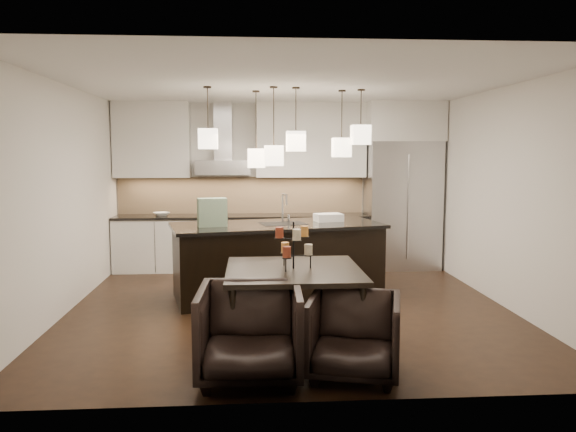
{
  "coord_description": "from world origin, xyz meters",
  "views": [
    {
      "loc": [
        -0.5,
        -6.97,
        1.96
      ],
      "look_at": [
        0.0,
        0.2,
        1.15
      ],
      "focal_mm": 35.0,
      "sensor_mm": 36.0,
      "label": 1
    }
  ],
  "objects": [
    {
      "name": "hood_canopy",
      "position": [
        -0.93,
        2.48,
        1.72
      ],
      "size": [
        0.9,
        0.52,
        0.24
      ],
      "primitive_type": "cube",
      "color": "#B7B7BA",
      "rests_on": "wall_back"
    },
    {
      "name": "pendant_d",
      "position": [
        0.76,
        0.65,
        2.03
      ],
      "size": [
        0.24,
        0.24,
        0.26
      ],
      "primitive_type": "cube",
      "color": "beige",
      "rests_on": "ceiling"
    },
    {
      "name": "candle_f",
      "position": [
        -0.04,
        -1.59,
        1.17
      ],
      "size": [
        0.08,
        0.08,
        0.11
      ],
      "primitive_type": "cylinder",
      "rotation": [
        0.0,
        0.0,
        -0.0
      ],
      "color": "beige",
      "rests_on": "candelabra"
    },
    {
      "name": "island_top",
      "position": [
        -0.12,
        0.58,
        0.98
      ],
      "size": [
        3.0,
        1.75,
        0.04
      ],
      "primitive_type": "cube",
      "rotation": [
        0.0,
        0.0,
        0.21
      ],
      "color": "black",
      "rests_on": "island_body"
    },
    {
      "name": "tote_bag",
      "position": [
        -0.98,
        0.36,
        1.19
      ],
      "size": [
        0.4,
        0.27,
        0.37
      ],
      "primitive_type": "cube",
      "rotation": [
        0.0,
        0.0,
        0.21
      ],
      "color": "#134722",
      "rests_on": "island_top"
    },
    {
      "name": "fruit_bowl",
      "position": [
        -1.95,
        2.38,
        0.95
      ],
      "size": [
        0.34,
        0.34,
        0.06
      ],
      "primitive_type": "imported",
      "rotation": [
        0.0,
        0.0,
        0.4
      ],
      "color": "silver",
      "rests_on": "countertop"
    },
    {
      "name": "faucet",
      "position": [
        -0.04,
        0.71,
        1.21
      ],
      "size": [
        0.16,
        0.28,
        0.41
      ],
      "primitive_type": null,
      "rotation": [
        0.0,
        0.0,
        0.21
      ],
      "color": "silver",
      "rests_on": "island_top"
    },
    {
      "name": "candle_d",
      "position": [
        0.06,
        -1.35,
        1.17
      ],
      "size": [
        0.08,
        0.08,
        0.11
      ],
      "primitive_type": "cylinder",
      "rotation": [
        0.0,
        0.0,
        -0.0
      ],
      "color": "orange",
      "rests_on": "candelabra"
    },
    {
      "name": "wall_back",
      "position": [
        0.0,
        2.76,
        1.4
      ],
      "size": [
        5.5,
        0.02,
        2.8
      ],
      "primitive_type": "cube",
      "color": "silver",
      "rests_on": "ground"
    },
    {
      "name": "pendant_f",
      "position": [
        -0.18,
        0.29,
        1.92
      ],
      "size": [
        0.24,
        0.24,
        0.26
      ],
      "primitive_type": "cube",
      "color": "beige",
      "rests_on": "ceiling"
    },
    {
      "name": "dining_table",
      "position": [
        -0.06,
        -1.45,
        0.4
      ],
      "size": [
        1.35,
        1.35,
        0.81
      ],
      "primitive_type": null,
      "rotation": [
        0.0,
        0.0,
        -0.0
      ],
      "color": "black",
      "rests_on": "floor"
    },
    {
      "name": "lower_cabinets",
      "position": [
        -0.62,
        2.43,
        0.44
      ],
      "size": [
        4.21,
        0.62,
        0.88
      ],
      "primitive_type": "cube",
      "color": "silver",
      "rests_on": "floor"
    },
    {
      "name": "countertop",
      "position": [
        -0.62,
        2.43,
        0.9
      ],
      "size": [
        4.21,
        0.66,
        0.04
      ],
      "primitive_type": "cube",
      "color": "black",
      "rests_on": "lower_cabinets"
    },
    {
      "name": "candle_a",
      "position": [
        0.09,
        -1.45,
        1.0
      ],
      "size": [
        0.08,
        0.08,
        0.11
      ],
      "primitive_type": "cylinder",
      "rotation": [
        0.0,
        0.0,
        -0.0
      ],
      "color": "beige",
      "rests_on": "candelabra"
    },
    {
      "name": "ceiling",
      "position": [
        0.0,
        0.0,
        2.81
      ],
      "size": [
        5.5,
        5.5,
        0.02
      ],
      "primitive_type": "cube",
      "color": "white",
      "rests_on": "wall_back"
    },
    {
      "name": "pendant_e",
      "position": [
        1.0,
        0.52,
        2.2
      ],
      "size": [
        0.24,
        0.24,
        0.26
      ],
      "primitive_type": "cube",
      "color": "beige",
      "rests_on": "ceiling"
    },
    {
      "name": "food_container",
      "position": [
        0.61,
        0.79,
        1.06
      ],
      "size": [
        0.42,
        0.33,
        0.11
      ],
      "primitive_type": "cube",
      "rotation": [
        0.0,
        0.0,
        0.21
      ],
      "color": "silver",
      "rests_on": "island_top"
    },
    {
      "name": "backsplash",
      "position": [
        -0.62,
        2.73,
        1.24
      ],
      "size": [
        4.21,
        0.02,
        0.63
      ],
      "primitive_type": "cube",
      "color": "#D8B487",
      "rests_on": "countertop"
    },
    {
      "name": "candelabra",
      "position": [
        -0.06,
        -1.45,
        1.04
      ],
      "size": [
        0.39,
        0.39,
        0.47
      ],
      "primitive_type": null,
      "rotation": [
        0.0,
        0.0,
        -0.0
      ],
      "color": "black",
      "rests_on": "dining_table"
    },
    {
      "name": "pendant_c",
      "position": [
        0.11,
        0.35,
        2.11
      ],
      "size": [
        0.24,
        0.24,
        0.26
      ],
      "primitive_type": "cube",
      "color": "beige",
      "rests_on": "ceiling"
    },
    {
      "name": "armchair_left",
      "position": [
        -0.5,
        -2.25,
        0.41
      ],
      "size": [
        0.92,
        0.94,
        0.83
      ],
      "primitive_type": "imported",
      "rotation": [
        0.0,
        0.0,
        -0.04
      ],
      "color": "black",
      "rests_on": "floor"
    },
    {
      "name": "candle_e",
      "position": [
        -0.2,
        -1.43,
        1.17
      ],
      "size": [
        0.08,
        0.08,
        0.11
      ],
      "primitive_type": "cylinder",
      "rotation": [
        0.0,
        0.0,
        -0.0
      ],
      "color": "maroon",
      "rests_on": "candelabra"
    },
    {
      "name": "pendant_a",
      "position": [
        -1.02,
        0.34,
        2.14
      ],
      "size": [
        0.24,
        0.24,
        0.26
      ],
      "primitive_type": "cube",
      "color": "beige",
      "rests_on": "ceiling"
    },
    {
      "name": "armchair_right",
      "position": [
        0.41,
        -2.26,
        0.37
      ],
      "size": [
        0.96,
        0.98,
        0.73
      ],
      "primitive_type": "imported",
      "rotation": [
        0.0,
        0.0,
        -0.26
      ],
      "color": "black",
      "rests_on": "floor"
    },
    {
      "name": "fridge_panel",
      "position": [
        2.1,
        2.38,
        2.47
      ],
      "size": [
        1.26,
        0.72,
        0.65
      ],
      "primitive_type": "cube",
      "color": "silver",
      "rests_on": "refrigerator"
    },
    {
      "name": "candle_c",
      "position": [
        -0.14,
        -1.58,
        1.0
      ],
      "size": [
        0.08,
        0.08,
        0.11
      ],
      "primitive_type": "cylinder",
      "rotation": [
        0.0,
        0.0,
        -0.0
      ],
      "color": "maroon",
      "rests_on": "candelabra"
    },
    {
      "name": "wall_left",
      "position": [
        -2.76,
        0.0,
        1.4
      ],
      "size": [
        0.02,
        5.5,
        2.8
      ],
      "primitive_type": "cube",
      "color": "silver",
      "rests_on": "ground"
    },
    {
      "name": "candle_b",
      "position": [
        -0.14,
        -1.32,
        1.0
      ],
      "size": [
        0.08,
        0.08,
        0.11
      ],
      "primitive_type": "cylinder",
      "rotation": [
        0.0,
        0.0,
        -0.0
      ],
      "color": "orange",
      "rests_on": "candelabra"
    },
    {
      "name": "pendant_b",
      "position": [
        -0.4,
        0.79,
        1.89
      ],
      "size": [
        0.24,
        0.24,
        0.26
      ],
      "primitive_type": "cube",
      "color": "beige",
      "rests_on": "ceiling"
    },
    {
      "name": "wall_front",
      "position": [
        0.0,
        -2.76,
        1.4
      ],
      "size": [
        5.5,
        0.02,
        2.8
      ],
      "primitive_type": "cube",
      "color": "silver",
      "rests_on": "ground"
    },
    {
      "name": "floor",
      "position": [
        0.0,
        0.0,
        -0.01
      ],
      "size": [
        5.5,
        5.5,
        0.02
      ],
      "primitive_type": "cube",
      "color": "black",
      "rests_on": "ground"
    },
    {
      "name": "wall_right",
      "position": [
        2.76,
        0.0,
        1.4
      ],
      "size": [
        0.02,
        5.5,
        2.8
      ],
      "primitive_type": "cube",
      "color": "silver",
      "rests_on": "ground"
    },
    {
      "name": "island_body",
      "position": [
        -0.12,
        0.58,
        0.48
      ],
      "size": [
        2.9,
        1.64,
        0.96
      ],
      "primitive_type": "cube",
      "rotation": [
        0.0,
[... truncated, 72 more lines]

